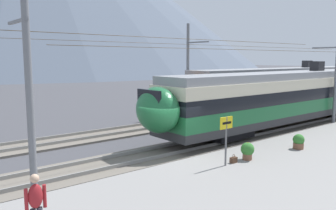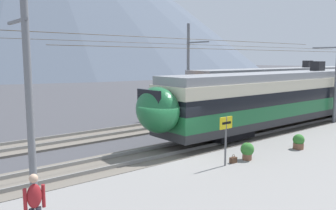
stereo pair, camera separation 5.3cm
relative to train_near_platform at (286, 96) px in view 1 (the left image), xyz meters
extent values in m
plane|color=#424247|center=(-10.78, -0.93, -2.22)|extent=(400.00, 400.00, 0.00)
cube|color=gray|center=(-10.78, -6.25, -2.07)|extent=(120.00, 8.55, 0.29)
cube|color=#6B6359|center=(-10.78, 0.00, -2.16)|extent=(120.00, 3.00, 0.12)
cube|color=gray|center=(-10.78, -0.72, -2.02)|extent=(120.00, 0.07, 0.16)
cube|color=gray|center=(-10.78, 0.72, -2.02)|extent=(120.00, 0.07, 0.16)
cube|color=#6B6359|center=(-10.78, 5.68, -2.16)|extent=(120.00, 3.00, 0.12)
cube|color=gray|center=(-10.78, 4.96, -2.02)|extent=(120.00, 0.07, 0.16)
cube|color=gray|center=(-10.78, 6.40, -2.02)|extent=(120.00, 0.07, 0.16)
cube|color=#2D2D30|center=(0.59, 0.00, -1.30)|extent=(22.19, 2.88, 0.45)
cube|color=#1E6638|center=(0.59, 0.00, -0.65)|extent=(22.19, 2.88, 0.85)
cube|color=black|center=(0.59, 0.00, 0.15)|extent=(22.19, 2.92, 0.75)
cube|color=beige|center=(0.59, 0.00, 0.85)|extent=(22.19, 2.88, 0.65)
cube|color=gray|center=(0.59, 0.00, 1.40)|extent=(21.89, 2.68, 0.45)
cube|color=black|center=(-6.29, 0.00, -1.73)|extent=(2.80, 2.30, 0.42)
ellipsoid|color=#1E6638|center=(-11.06, 0.00, 0.05)|extent=(1.80, 2.65, 2.25)
cube|color=black|center=(-11.56, 0.00, 0.48)|extent=(0.16, 1.73, 1.19)
cube|color=black|center=(3.92, 0.00, 1.98)|extent=(0.90, 0.70, 0.70)
cube|color=#2D2D30|center=(8.95, 5.68, -1.30)|extent=(24.32, 2.90, 0.45)
cube|color=orange|center=(8.95, 5.68, -0.65)|extent=(24.32, 2.90, 0.85)
cube|color=black|center=(8.95, 5.68, 0.15)|extent=(24.32, 2.94, 0.75)
cube|color=silver|center=(8.95, 5.68, 0.85)|extent=(24.32, 2.90, 0.65)
cube|color=gray|center=(8.95, 5.68, 1.40)|extent=(24.02, 2.70, 0.45)
cube|color=black|center=(1.41, 5.68, -1.73)|extent=(2.80, 2.32, 0.42)
cube|color=black|center=(16.48, 5.68, -1.73)|extent=(2.80, 2.32, 0.42)
ellipsoid|color=orange|center=(-3.76, 5.68, 0.05)|extent=(1.80, 2.67, 2.25)
cube|color=black|center=(-4.26, 5.68, 0.48)|extent=(0.16, 1.74, 1.19)
cube|color=black|center=(12.59, 5.68, 1.98)|extent=(0.90, 0.70, 0.70)
cylinder|color=slate|center=(-17.55, -1.73, 1.75)|extent=(0.24, 0.24, 7.94)
cube|color=slate|center=(-17.55, -0.87, 3.77)|extent=(0.10, 2.03, 0.10)
cylinder|color=#473823|center=(-17.55, 0.00, 3.52)|extent=(39.30, 0.02, 0.02)
cylinder|color=slate|center=(3.34, -1.73, 1.42)|extent=(0.24, 0.24, 7.29)
cube|color=slate|center=(3.34, -0.87, 3.30)|extent=(0.10, 2.03, 0.10)
cylinder|color=#473823|center=(3.34, 0.00, 3.05)|extent=(39.30, 0.02, 0.02)
cylinder|color=slate|center=(-2.02, 7.84, 1.55)|extent=(0.24, 0.24, 7.55)
cube|color=slate|center=(-2.02, 6.76, 3.80)|extent=(0.10, 2.46, 0.10)
cylinder|color=#473823|center=(-2.02, 5.68, 3.55)|extent=(39.30, 0.02, 0.02)
cylinder|color=#59595B|center=(-10.34, -3.78, -0.89)|extent=(0.08, 0.08, 2.07)
cube|color=yellow|center=(-10.34, -3.78, -0.11)|extent=(0.70, 0.06, 0.50)
cube|color=black|center=(-10.34, -3.81, -0.11)|extent=(0.52, 0.01, 0.10)
ellipsoid|color=maroon|center=(-18.50, -4.91, -0.80)|extent=(0.36, 0.22, 0.62)
sphere|color=tan|center=(-18.50, -4.91, -0.35)|extent=(0.22, 0.22, 0.22)
cylinder|color=maroon|center=(-18.72, -4.91, -0.85)|extent=(0.09, 0.09, 0.58)
cylinder|color=maroon|center=(-18.28, -4.91, -0.85)|extent=(0.09, 0.09, 0.58)
cube|color=#472D1E|center=(-9.79, -3.74, -1.81)|extent=(0.32, 0.18, 0.25)
torus|color=#472D1E|center=(-9.79, -3.74, -1.63)|extent=(0.16, 0.02, 0.16)
cylinder|color=brown|center=(-8.94, -3.81, -1.78)|extent=(0.42, 0.42, 0.30)
sphere|color=#33752D|center=(-8.94, -3.81, -1.45)|extent=(0.60, 0.60, 0.60)
sphere|color=gold|center=(-8.94, -3.81, -1.31)|extent=(0.33, 0.33, 0.33)
cylinder|color=brown|center=(-5.46, -4.22, -1.78)|extent=(0.51, 0.51, 0.29)
sphere|color=#33752D|center=(-5.46, -4.22, -1.47)|extent=(0.56, 0.56, 0.56)
sphere|color=#DB5193|center=(-5.46, -4.22, -1.34)|extent=(0.31, 0.31, 0.31)
camera|label=1|loc=(-21.01, -13.19, 2.53)|focal=36.87mm
camera|label=2|loc=(-20.97, -13.22, 2.53)|focal=36.87mm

